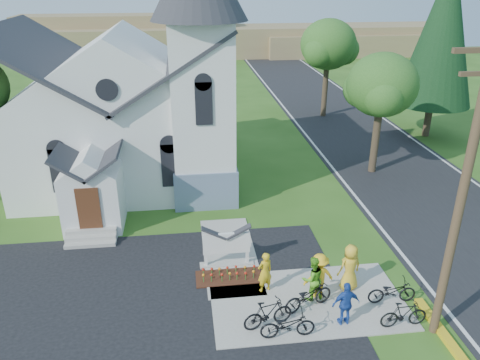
{
  "coord_description": "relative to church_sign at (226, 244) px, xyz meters",
  "views": [
    {
      "loc": [
        -2.68,
        -12.87,
        11.01
      ],
      "look_at": [
        -0.42,
        5.0,
        3.0
      ],
      "focal_mm": 35.0,
      "sensor_mm": 36.0,
      "label": 1
    }
  ],
  "objects": [
    {
      "name": "ground",
      "position": [
        1.2,
        -3.2,
        -1.03
      ],
      "size": [
        120.0,
        120.0,
        0.0
      ],
      "primitive_type": "plane",
      "color": "#2F5719",
      "rests_on": "ground"
    },
    {
      "name": "road",
      "position": [
        11.2,
        11.8,
        -1.02
      ],
      "size": [
        8.0,
        90.0,
        0.02
      ],
      "primitive_type": "cube",
      "color": "black",
      "rests_on": "ground"
    },
    {
      "name": "sidewalk",
      "position": [
        2.7,
        -2.7,
        -1.0
      ],
      "size": [
        7.0,
        4.0,
        0.05
      ],
      "primitive_type": "cube",
      "color": "#9B978C",
      "rests_on": "ground"
    },
    {
      "name": "church",
      "position": [
        -4.28,
        9.28,
        4.22
      ],
      "size": [
        12.35,
        12.0,
        13.0
      ],
      "color": "white",
      "rests_on": "ground"
    },
    {
      "name": "church_sign",
      "position": [
        0.0,
        0.0,
        0.0
      ],
      "size": [
        2.2,
        0.4,
        1.7
      ],
      "color": "#9B978C",
      "rests_on": "ground"
    },
    {
      "name": "flower_bed",
      "position": [
        0.0,
        -0.9,
        -0.99
      ],
      "size": [
        2.6,
        1.1,
        0.07
      ],
      "primitive_type": "cube",
      "color": "#381B0F",
      "rests_on": "ground"
    },
    {
      "name": "utility_pole",
      "position": [
        6.56,
        -4.7,
        4.38
      ],
      "size": [
        3.45,
        0.28,
        10.0
      ],
      "color": "#4A3625",
      "rests_on": "ground"
    },
    {
      "name": "tree_road_near",
      "position": [
        9.7,
        8.8,
        4.18
      ],
      "size": [
        4.0,
        4.0,
        7.05
      ],
      "color": "#35291D",
      "rests_on": "ground"
    },
    {
      "name": "tree_road_mid",
      "position": [
        10.2,
        20.8,
        4.75
      ],
      "size": [
        4.4,
        4.4,
        7.8
      ],
      "color": "#35291D",
      "rests_on": "ground"
    },
    {
      "name": "conifer",
      "position": [
        16.2,
        14.8,
        6.36
      ],
      "size": [
        5.2,
        5.2,
        12.4
      ],
      "color": "#35291D",
      "rests_on": "ground"
    },
    {
      "name": "distant_hills",
      "position": [
        4.56,
        53.13,
        1.15
      ],
      "size": [
        61.0,
        10.0,
        5.6
      ],
      "color": "olive",
      "rests_on": "ground"
    },
    {
      "name": "cyclist_0",
      "position": [
        1.24,
        -1.9,
        -0.15
      ],
      "size": [
        0.7,
        0.58,
        1.65
      ],
      "primitive_type": "imported",
      "rotation": [
        0.0,
        0.0,
        3.51
      ],
      "color": "gold",
      "rests_on": "sidewalk"
    },
    {
      "name": "bike_0",
      "position": [
        1.56,
        -4.4,
        -0.5
      ],
      "size": [
        1.83,
        0.64,
        0.96
      ],
      "primitive_type": "imported",
      "rotation": [
        0.0,
        0.0,
        1.57
      ],
      "color": "black",
      "rests_on": "sidewalk"
    },
    {
      "name": "cyclist_1",
      "position": [
        2.86,
        -2.57,
        -0.11
      ],
      "size": [
        0.97,
        0.82,
        1.74
      ],
      "primitive_type": "imported",
      "rotation": [
        0.0,
        0.0,
        3.36
      ],
      "color": "#59B021",
      "rests_on": "sidewalk"
    },
    {
      "name": "bike_1",
      "position": [
        1.01,
        -3.84,
        -0.45
      ],
      "size": [
        1.84,
        0.91,
        1.06
      ],
      "primitive_type": "imported",
      "rotation": [
        0.0,
        0.0,
        1.81
      ],
      "color": "black",
      "rests_on": "sidewalk"
    },
    {
      "name": "cyclist_2",
      "position": [
        3.62,
        -4.01,
        -0.16
      ],
      "size": [
        0.99,
        0.47,
        1.64
      ],
      "primitive_type": "imported",
      "rotation": [
        0.0,
        0.0,
        3.21
      ],
      "color": "#2148A7",
      "rests_on": "sidewalk"
    },
    {
      "name": "bike_2",
      "position": [
        2.59,
        -3.08,
        -0.46
      ],
      "size": [
        2.07,
        1.32,
        1.03
      ],
      "primitive_type": "imported",
      "rotation": [
        0.0,
        0.0,
        1.93
      ],
      "color": "black",
      "rests_on": "sidewalk"
    },
    {
      "name": "cyclist_3",
      "position": [
        3.13,
        -2.46,
        -0.09
      ],
      "size": [
        1.25,
        0.86,
        1.78
      ],
      "primitive_type": "imported",
      "rotation": [
        0.0,
        0.0,
        3.32
      ],
      "color": "yellow",
      "rests_on": "sidewalk"
    },
    {
      "name": "bike_3",
      "position": [
        5.53,
        -4.4,
        -0.48
      ],
      "size": [
        1.66,
        0.51,
        0.99
      ],
      "primitive_type": "imported",
      "rotation": [
        0.0,
        0.0,
        1.6
      ],
      "color": "black",
      "rests_on": "sidewalk"
    },
    {
      "name": "cyclist_4",
      "position": [
        4.4,
        -2.14,
        -0.05
      ],
      "size": [
        1.02,
        0.79,
        1.86
      ],
      "primitive_type": "imported",
      "rotation": [
        0.0,
        0.0,
        3.38
      ],
      "color": "gold",
      "rests_on": "sidewalk"
    },
    {
      "name": "bike_4",
      "position": [
        5.67,
        -3.13,
        -0.51
      ],
      "size": [
        1.79,
        0.67,
        0.93
      ],
      "primitive_type": "imported",
      "rotation": [
        0.0,
        0.0,
        1.54
      ],
      "color": "black",
      "rests_on": "sidewalk"
    }
  ]
}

